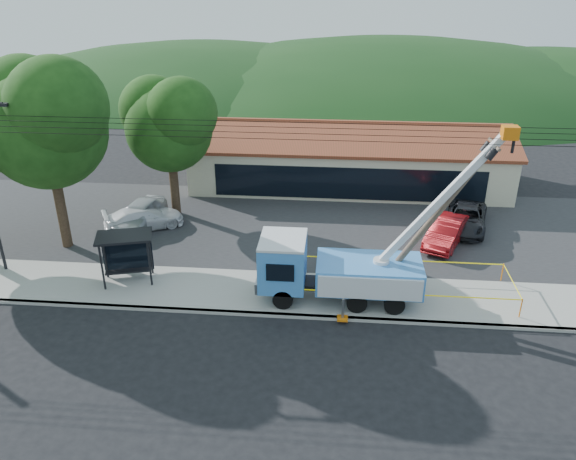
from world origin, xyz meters
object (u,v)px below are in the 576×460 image
Objects in this scene: leaning_pole at (439,211)px; car_red at (444,245)px; car_silver at (142,228)px; car_white at (145,229)px; utility_truck at (335,268)px; bus_shelter at (125,246)px; car_dark at (464,230)px.

leaning_pole reaches higher than car_red.
leaning_pole is 1.80× the size of car_silver.
car_silver reaches higher than car_red.
leaning_pole is at bearing -141.89° from car_white.
utility_truck reaches higher than car_white.
car_white is (-11.62, 6.96, -1.78)m from utility_truck.
utility_truck is 3.60× the size of bus_shelter.
leaning_pole is 1.89× the size of car_red.
car_silver is at bearing 26.02° from car_white.
leaning_pole is (4.52, 0.30, 2.97)m from utility_truck.
utility_truck is at bearing -23.05° from car_silver.
car_dark is (18.21, 7.88, -2.03)m from bus_shelter.
leaning_pole is 15.16m from bus_shelter.
leaning_pole is 7.99m from car_red.
leaning_pole is at bearing -14.71° from car_silver.
leaning_pole is 18.09m from car_white.
car_white is at bearing -161.16° from car_dark.
utility_truck is 13.67m from car_white.
car_silver reaches higher than car_white.
bus_shelter is (-14.90, 0.52, -2.72)m from leaning_pole.
bus_shelter reaches higher than car_silver.
car_white is at bearing -26.56° from car_silver.
car_red is 0.91× the size of car_dark.
car_red is at bearing -120.98° from car_white.
car_white is at bearing 85.70° from bus_shelter.
leaning_pole is at bearing -81.67° from car_red.
utility_truck reaches higher than leaning_pole.
utility_truck is 14.03m from car_silver.
bus_shelter is 6.59m from car_white.
utility_truck is 1.27× the size of leaning_pole.
car_red is at bearing 74.21° from leaning_pole.
car_dark is (3.31, 8.40, -4.75)m from leaning_pole.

